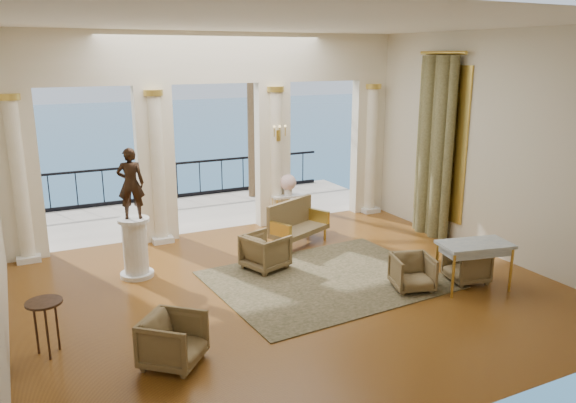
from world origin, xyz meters
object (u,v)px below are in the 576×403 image
armchair_a (173,338)px  console_table (288,201)px  pedestal (135,249)px  settee (296,223)px  statue (131,183)px  armchair_c (467,264)px  armchair_d (265,250)px  armchair_b (413,271)px  side_table (45,309)px  game_table (475,248)px

armchair_a → console_table: size_ratio=0.93×
pedestal → armchair_a: bearing=-93.5°
settee → statue: statue is taller
armchair_c → armchair_d: size_ratio=0.88×
armchair_b → armchair_c: size_ratio=1.02×
armchair_a → armchair_d: armchair_d is taller
armchair_c → side_table: (-6.99, 0.60, 0.34)m
armchair_d → side_table: size_ratio=0.97×
settee → console_table: settee is taller
armchair_b → pedestal: pedestal is taller
settee → statue: size_ratio=1.20×
armchair_b → statue: size_ratio=0.53×
armchair_a → armchair_d: bearing=-2.2°
armchair_b → pedestal: 5.04m
pedestal → console_table: 4.29m
game_table → side_table: (-6.88, 0.88, -0.08)m
console_table → armchair_c: bearing=-70.2°
side_table → console_table: bearing=35.0°
armchair_a → armchair_b: bearing=-41.0°
armchair_d → statue: (-2.31, 0.70, 1.40)m
armchair_b → game_table: bearing=-7.0°
game_table → side_table: 6.94m
armchair_a → side_table: (-1.48, 1.01, 0.30)m
armchair_a → armchair_d: 3.64m
settee → statue: (-3.51, -0.34, 1.31)m
armchair_d → armchair_c: bearing=-146.2°
armchair_a → pedestal: bearing=38.1°
armchair_b → game_table: 1.15m
armchair_d → statue: bearing=53.3°
armchair_b → armchair_a: bearing=-155.4°
pedestal → side_table: 2.87m
armchair_b → side_table: size_ratio=0.87×
armchair_d → settee: settee is taller
armchair_c → game_table: 0.52m
statue → side_table: bearing=68.7°
game_table → statue: (-5.20, 3.20, 1.02)m
armchair_a → armchair_d: size_ratio=0.99×
armchair_d → console_table: size_ratio=0.94×
armchair_d → pedestal: bearing=53.3°
armchair_c → side_table: bearing=-83.3°
armchair_a → side_table: 1.82m
pedestal → side_table: pedestal is taller
armchair_b → armchair_d: bearing=150.0°
armchair_a → armchair_c: (5.52, 0.41, -0.04)m
pedestal → settee: bearing=5.5°
armchair_b → settee: 3.18m
armchair_c → armchair_a: bearing=-74.1°
settee → console_table: bearing=46.3°
armchair_d → armchair_a: bearing=116.5°
game_table → statue: bearing=160.4°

